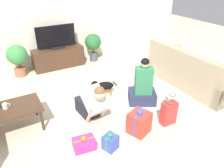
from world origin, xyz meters
name	(u,v)px	position (x,y,z in m)	size (l,w,h in m)	color
ground_plane	(95,111)	(0.00, 0.00, 0.00)	(16.00, 16.00, 0.00)	beige
wall_back	(48,16)	(0.00, 2.63, 1.30)	(8.40, 0.06, 2.60)	silver
sofa_right	(192,72)	(2.37, -0.13, 0.30)	(0.95, 2.07, 0.85)	tan
coffee_table	(6,112)	(-1.46, 0.19, 0.38)	(1.08, 0.61, 0.42)	#472D1E
tv_console	(59,58)	(0.07, 2.34, 0.26)	(1.31, 0.43, 0.52)	#472D1E
tv	(56,38)	(0.07, 2.34, 0.79)	(1.00, 0.20, 0.60)	black
potted_plant_back_left	(17,57)	(-0.93, 2.29, 0.49)	(0.48, 0.48, 0.79)	#A36042
potted_plant_back_right	(93,44)	(1.07, 2.29, 0.50)	(0.45, 0.45, 0.78)	#4C4C51
person_kneeling	(92,102)	(-0.13, -0.17, 0.33)	(0.38, 0.78, 0.76)	#23232D
person_sitting	(143,88)	(0.94, -0.20, 0.34)	(0.65, 0.62, 0.96)	#283351
dog	(103,86)	(0.40, 0.45, 0.22)	(0.53, 0.30, 0.33)	black
gift_box_a	(84,143)	(-0.55, -0.77, 0.08)	(0.35, 0.28, 0.22)	#CC3389
gift_box_b	(139,122)	(0.37, -0.88, 0.19)	(0.40, 0.40, 0.44)	red
gift_box_c	(110,142)	(-0.22, -0.98, 0.12)	(0.25, 0.25, 0.29)	#3D51BC
gift_bag_a	(169,113)	(0.94, -0.95, 0.21)	(0.27, 0.17, 0.44)	red
gift_bag_b	(171,102)	(1.30, -0.63, 0.14)	(0.24, 0.17, 0.31)	white
mug	(5,106)	(-1.44, 0.21, 0.47)	(0.12, 0.08, 0.09)	silver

